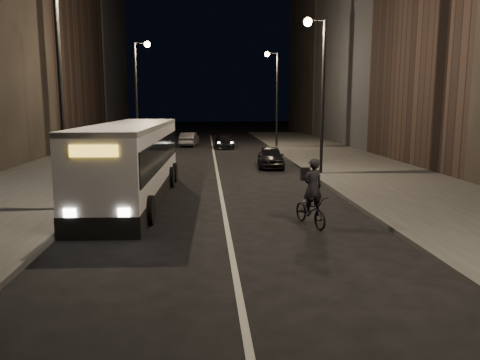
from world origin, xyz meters
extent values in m
plane|color=black|center=(0.00, 0.00, 0.00)|extent=(180.00, 180.00, 0.00)
cube|color=#343331|center=(8.50, 14.00, 0.08)|extent=(7.00, 70.00, 0.16)
cube|color=#343331|center=(-8.50, 14.00, 0.08)|extent=(7.00, 70.00, 0.16)
cube|color=black|center=(16.00, 27.50, 10.50)|extent=(8.00, 61.00, 21.00)
cube|color=black|center=(-16.00, 28.50, 11.00)|extent=(8.00, 61.00, 22.00)
cylinder|color=black|center=(5.60, 12.00, 4.16)|extent=(0.16, 0.16, 8.00)
cube|color=black|center=(5.15, 12.00, 8.16)|extent=(0.90, 0.08, 0.08)
sphere|color=#FFD18C|center=(4.70, 12.00, 8.06)|extent=(0.44, 0.44, 0.44)
cylinder|color=black|center=(5.60, 28.00, 4.16)|extent=(0.16, 0.16, 8.00)
cube|color=black|center=(5.15, 28.00, 8.16)|extent=(0.90, 0.08, 0.08)
sphere|color=#FFD18C|center=(4.70, 28.00, 8.06)|extent=(0.44, 0.44, 0.44)
cylinder|color=black|center=(-5.60, 4.00, 4.16)|extent=(0.16, 0.16, 8.00)
cylinder|color=black|center=(-5.60, 22.00, 4.16)|extent=(0.16, 0.16, 8.00)
cube|color=black|center=(-5.15, 22.00, 8.16)|extent=(0.90, 0.08, 0.08)
sphere|color=#FFD18C|center=(-4.70, 22.00, 8.06)|extent=(0.44, 0.44, 0.44)
cube|color=silver|center=(-3.60, 6.24, 1.53)|extent=(2.73, 11.56, 3.06)
cube|color=black|center=(-3.60, 6.24, 1.96)|extent=(2.80, 11.18, 1.10)
cube|color=silver|center=(-3.60, 6.24, 3.02)|extent=(2.75, 11.56, 0.17)
cube|color=gold|center=(-3.77, 0.50, 2.59)|extent=(1.34, 0.15, 0.34)
cylinder|color=black|center=(-4.92, 2.26, 0.48)|extent=(0.36, 0.97, 0.96)
cylinder|color=black|center=(-2.52, 2.19, 0.48)|extent=(0.36, 0.97, 0.96)
cylinder|color=black|center=(-4.69, 9.92, 0.48)|extent=(0.36, 0.97, 0.96)
cylinder|color=black|center=(-2.30, 9.85, 0.48)|extent=(0.36, 0.97, 0.96)
imported|color=black|center=(2.70, 1.68, 0.50)|extent=(1.16, 2.03, 1.01)
imported|color=black|center=(2.70, 1.48, 1.29)|extent=(0.76, 0.60, 1.84)
imported|color=black|center=(3.33, 15.55, 0.65)|extent=(1.82, 3.92, 1.30)
imported|color=#363638|center=(-2.14, 30.55, 0.64)|extent=(1.79, 3.99, 1.27)
imported|color=black|center=(1.02, 28.46, 0.56)|extent=(1.69, 3.89, 1.11)
camera|label=1|loc=(-0.66, -12.79, 3.89)|focal=35.00mm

